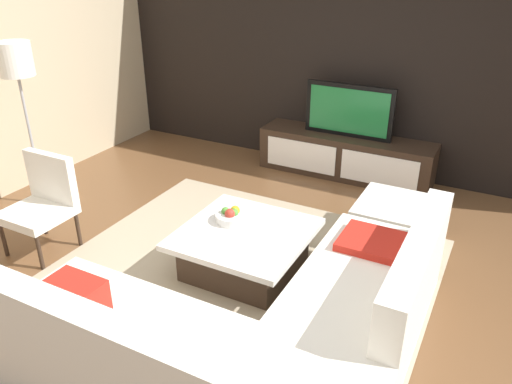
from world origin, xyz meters
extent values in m
plane|color=brown|center=(0.00, 0.00, 0.00)|extent=(14.00, 14.00, 0.00)
cube|color=black|center=(0.00, 2.70, 1.40)|extent=(6.40, 0.12, 2.80)
cube|color=tan|center=(-0.10, 0.00, 0.01)|extent=(3.04, 2.81, 0.01)
cube|color=#332319|center=(0.00, 2.40, 0.25)|extent=(2.05, 0.48, 0.50)
cube|color=white|center=(-0.47, 2.15, 0.25)|extent=(0.87, 0.01, 0.35)
cube|color=white|center=(0.47, 2.15, 0.25)|extent=(0.87, 0.01, 0.35)
cube|color=black|center=(0.00, 2.40, 0.80)|extent=(1.03, 0.05, 0.61)
cube|color=#1E7238|center=(0.00, 2.37, 0.80)|extent=(0.93, 0.01, 0.51)
cube|color=white|center=(0.20, -1.30, 0.21)|extent=(2.38, 0.85, 0.43)
cube|color=white|center=(0.20, -1.64, 0.62)|extent=(2.38, 0.18, 0.38)
cube|color=white|center=(0.96, -0.09, 0.21)|extent=(0.85, 1.57, 0.43)
cube|color=white|center=(1.30, -0.09, 0.62)|extent=(0.18, 1.57, 0.38)
cube|color=red|center=(-0.51, -1.30, 0.54)|extent=(0.36, 0.20, 0.22)
cube|color=red|center=(0.96, 0.30, 0.46)|extent=(0.60, 0.44, 0.06)
cube|color=#332319|center=(-0.10, 0.10, 0.17)|extent=(0.82, 0.82, 0.33)
cube|color=white|center=(-0.10, 0.10, 0.35)|extent=(1.03, 1.03, 0.05)
cylinder|color=#332319|center=(-2.09, -0.70, 0.19)|extent=(0.04, 0.04, 0.38)
cylinder|color=#332319|center=(-1.64, -0.70, 0.19)|extent=(0.04, 0.04, 0.38)
cylinder|color=#332319|center=(-2.09, -0.26, 0.19)|extent=(0.04, 0.04, 0.38)
cylinder|color=#332319|center=(-1.64, -0.26, 0.19)|extent=(0.04, 0.04, 0.38)
cube|color=white|center=(-1.87, -0.48, 0.38)|extent=(0.53, 0.52, 0.08)
cube|color=white|center=(-1.87, -0.26, 0.65)|extent=(0.53, 0.08, 0.45)
cylinder|color=#A5A5AA|center=(-2.62, 0.18, 0.01)|extent=(0.28, 0.28, 0.02)
cylinder|color=#A5A5AA|center=(-2.62, 0.18, 0.70)|extent=(0.03, 0.03, 1.35)
cylinder|color=white|center=(-2.62, 0.18, 1.53)|extent=(0.33, 0.33, 0.32)
cube|color=white|center=(0.91, 1.14, 0.20)|extent=(0.70, 0.70, 0.40)
cylinder|color=silver|center=(-0.28, 0.20, 0.42)|extent=(0.28, 0.28, 0.07)
sphere|color=#4C8C33|center=(-0.26, 0.20, 0.46)|extent=(0.07, 0.07, 0.07)
sphere|color=gold|center=(-0.27, 0.24, 0.47)|extent=(0.08, 0.08, 0.08)
sphere|color=#4C8C33|center=(-0.34, 0.19, 0.46)|extent=(0.07, 0.07, 0.07)
sphere|color=#B23326|center=(-0.28, 0.17, 0.47)|extent=(0.09, 0.09, 0.09)
camera|label=1|loc=(1.65, -3.03, 2.49)|focal=35.33mm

